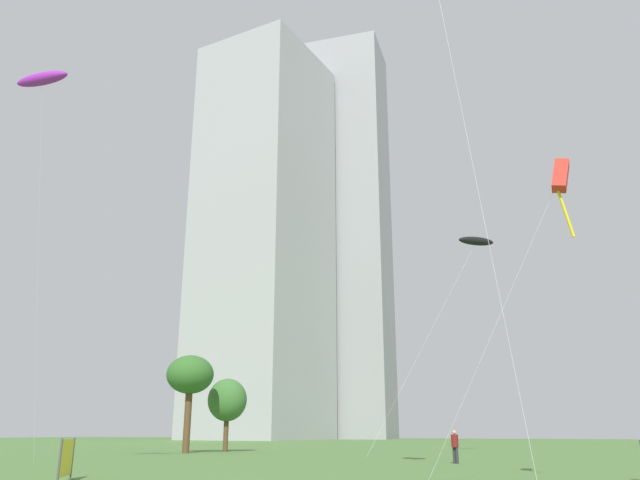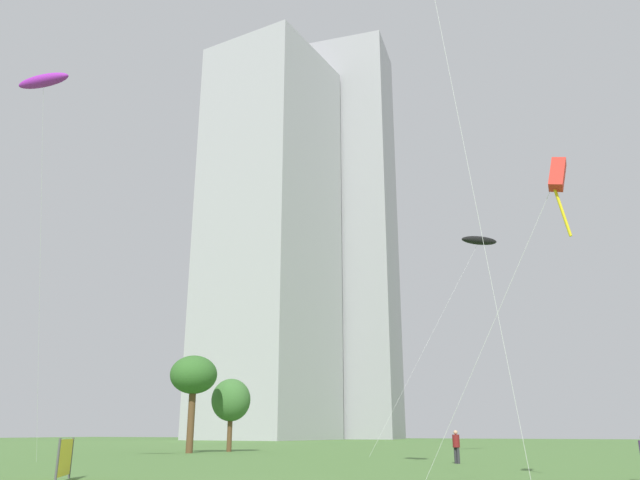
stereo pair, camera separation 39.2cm
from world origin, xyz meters
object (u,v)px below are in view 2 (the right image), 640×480
Objects in this scene: kite_flying_1 at (479,241)px; park_tree_1 at (194,376)px; park_tree_2 at (231,400)px; event_banner at (65,458)px; person_standing_0 at (456,444)px; distant_highrise_1 at (344,229)px; distant_highrise_0 at (270,234)px; kite_flying_0 at (43,81)px; kite_flying_3 at (557,178)px.

kite_flying_1 is 25.94m from park_tree_1.
park_tree_2 is 32.47m from event_banner.
kite_flying_1 is 25.24m from park_tree_2.
kite_flying_1 is at bearing 112.71° from person_standing_0.
kite_flying_1 is 36.92m from event_banner.
distant_highrise_1 reaches higher than person_standing_0.
person_standing_0 is 0.02× the size of distant_highrise_0.
kite_flying_3 is (26.00, -0.15, -10.49)m from kite_flying_0.
park_tree_2 is at bearing -57.83° from distant_highrise_0.
kite_flying_3 is at bearing -0.33° from kite_flying_0.
kite_flying_1 reaches higher than kite_flying_3.
distant_highrise_0 is at bearing 147.00° from person_standing_0.
park_tree_1 is 0.08× the size of distant_highrise_1.
kite_flying_1 is 0.17× the size of distant_highrise_1.
kite_flying_3 is 0.12× the size of distant_highrise_0.
kite_flying_0 is at bearing -82.84° from distant_highrise_1.
kite_flying_3 is 120.15m from distant_highrise_0.
kite_flying_1 is at bearing 56.57° from kite_flying_0.
kite_flying_3 is at bearing -71.52° from distant_highrise_1.
kite_flying_1 is (-0.28, 14.25, 15.56)m from person_standing_0.
kite_flying_3 is at bearing -41.72° from park_tree_2.
kite_flying_3 is at bearing -75.21° from kite_flying_1.
distant_highrise_1 is (-24.90, 94.10, 44.38)m from park_tree_1.
distant_highrise_1 is (-29.13, 115.66, 29.98)m from kite_flying_0.
kite_flying_3 is 1.76× the size of park_tree_2.
distant_highrise_0 reaches higher than kite_flying_0.
kite_flying_0 is at bearing -122.08° from person_standing_0.
distant_highrise_1 reaches higher than event_banner.
distant_highrise_0 is at bearing 112.25° from kite_flying_0.
park_tree_2 is (-22.21, 12.22, 3.25)m from person_standing_0.
event_banner is (13.04, -25.40, -5.24)m from park_tree_1.
distant_highrise_0 reaches higher than park_tree_2.
distant_highrise_1 is (-47.95, 101.83, 49.39)m from person_standing_0.
person_standing_0 is at bearing -88.88° from kite_flying_1.
event_banner is at bearing -79.37° from distant_highrise_1.
kite_flying_1 is (18.54, 28.09, -3.85)m from kite_flying_0.
kite_flying_3 is at bearing -41.23° from person_standing_0.
person_standing_0 reaches higher than event_banner.
event_banner is at bearing -59.31° from distant_highrise_0.
person_standing_0 is 18.07m from kite_flying_3.
distant_highrise_1 reaches higher than park_tree_2.
kite_flying_1 is at bearing 73.03° from event_banner.
person_standing_0 is 0.16× the size of kite_flying_3.
distant_highrise_0 is 118.03m from event_banner.
kite_flying_0 is at bearing -62.81° from distant_highrise_0.
park_tree_1 is (-4.23, 21.57, -14.40)m from kite_flying_0.
distant_highrise_1 is (-55.13, 115.81, 40.47)m from kite_flying_3.
distant_highrise_0 is at bearing 124.29° from kite_flying_3.
kite_flying_3 is 39.78m from park_tree_2.
kite_flying_1 reaches higher than park_tree_2.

